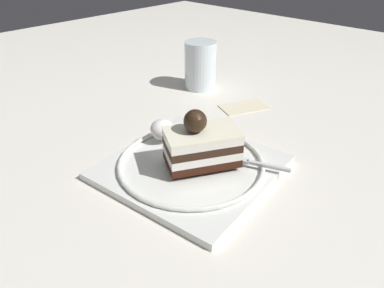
{
  "coord_description": "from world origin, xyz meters",
  "views": [
    {
      "loc": [
        0.35,
        0.32,
        0.34
      ],
      "look_at": [
        -0.0,
        -0.02,
        0.05
      ],
      "focal_mm": 33.64,
      "sensor_mm": 36.0,
      "label": 1
    }
  ],
  "objects_px": {
    "fork": "(253,163)",
    "folded_napkin": "(244,107)",
    "cake_slice": "(201,145)",
    "dessert_plate": "(192,165)",
    "whipped_cream_dollop": "(162,129)",
    "drink_glass_near": "(200,67)"
  },
  "relations": [
    {
      "from": "whipped_cream_dollop",
      "to": "fork",
      "type": "xyz_separation_m",
      "value": [
        -0.04,
        0.17,
        -0.02
      ]
    },
    {
      "from": "cake_slice",
      "to": "fork",
      "type": "height_order",
      "value": "cake_slice"
    },
    {
      "from": "dessert_plate",
      "to": "drink_glass_near",
      "type": "xyz_separation_m",
      "value": [
        -0.28,
        -0.24,
        0.04
      ]
    },
    {
      "from": "cake_slice",
      "to": "folded_napkin",
      "type": "distance_m",
      "value": 0.28
    },
    {
      "from": "drink_glass_near",
      "to": "folded_napkin",
      "type": "xyz_separation_m",
      "value": [
        0.02,
        0.15,
        -0.05
      ]
    },
    {
      "from": "dessert_plate",
      "to": "whipped_cream_dollop",
      "type": "distance_m",
      "value": 0.09
    },
    {
      "from": "drink_glass_near",
      "to": "folded_napkin",
      "type": "relative_size",
      "value": 1.12
    },
    {
      "from": "dessert_plate",
      "to": "folded_napkin",
      "type": "relative_size",
      "value": 2.71
    },
    {
      "from": "dessert_plate",
      "to": "fork",
      "type": "distance_m",
      "value": 0.1
    },
    {
      "from": "fork",
      "to": "drink_glass_near",
      "type": "bearing_deg",
      "value": -125.16
    },
    {
      "from": "whipped_cream_dollop",
      "to": "fork",
      "type": "distance_m",
      "value": 0.17
    },
    {
      "from": "fork",
      "to": "folded_napkin",
      "type": "distance_m",
      "value": 0.26
    },
    {
      "from": "whipped_cream_dollop",
      "to": "drink_glass_near",
      "type": "bearing_deg",
      "value": -150.8
    },
    {
      "from": "cake_slice",
      "to": "whipped_cream_dollop",
      "type": "xyz_separation_m",
      "value": [
        -0.01,
        -0.1,
        -0.02
      ]
    },
    {
      "from": "whipped_cream_dollop",
      "to": "drink_glass_near",
      "type": "xyz_separation_m",
      "value": [
        -0.26,
        -0.15,
        0.02
      ]
    },
    {
      "from": "drink_glass_near",
      "to": "folded_napkin",
      "type": "distance_m",
      "value": 0.16
    },
    {
      "from": "cake_slice",
      "to": "fork",
      "type": "bearing_deg",
      "value": 129.13
    },
    {
      "from": "fork",
      "to": "folded_napkin",
      "type": "xyz_separation_m",
      "value": [
        -0.2,
        -0.16,
        -0.02
      ]
    },
    {
      "from": "folded_napkin",
      "to": "dessert_plate",
      "type": "bearing_deg",
      "value": 17.9
    },
    {
      "from": "folded_napkin",
      "to": "cake_slice",
      "type": "bearing_deg",
      "value": 21.29
    },
    {
      "from": "whipped_cream_dollop",
      "to": "folded_napkin",
      "type": "relative_size",
      "value": 0.41
    },
    {
      "from": "whipped_cream_dollop",
      "to": "fork",
      "type": "height_order",
      "value": "whipped_cream_dollop"
    }
  ]
}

